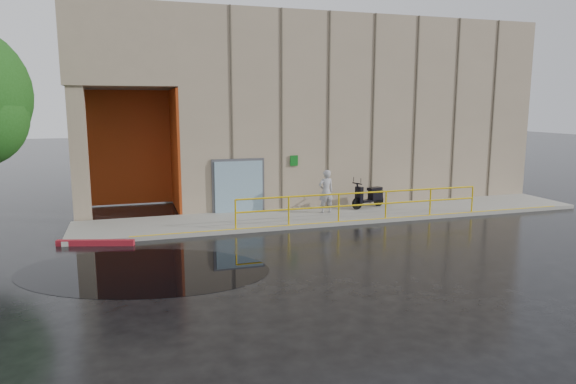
{
  "coord_description": "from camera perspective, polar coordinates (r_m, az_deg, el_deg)",
  "views": [
    {
      "loc": [
        -3.88,
        -13.67,
        4.32
      ],
      "look_at": [
        1.33,
        3.0,
        1.35
      ],
      "focal_mm": 32.0,
      "sensor_mm": 36.0,
      "label": 1
    }
  ],
  "objects": [
    {
      "name": "building",
      "position": [
        26.24,
        2.7,
        9.39
      ],
      "size": [
        20.0,
        10.17,
        8.0
      ],
      "color": "gray",
      "rests_on": "ground"
    },
    {
      "name": "sidewalk",
      "position": [
        20.26,
        5.97,
        -2.5
      ],
      "size": [
        20.0,
        3.0,
        0.15
      ],
      "primitive_type": "cube",
      "color": "#99968B",
      "rests_on": "ground"
    },
    {
      "name": "ground",
      "position": [
        14.86,
        -1.44,
        -7.26
      ],
      "size": [
        120.0,
        120.0,
        0.0
      ],
      "primitive_type": "plane",
      "color": "black",
      "rests_on": "ground"
    },
    {
      "name": "puddle",
      "position": [
        14.2,
        -15.77,
        -8.42
      ],
      "size": [
        7.61,
        5.99,
        0.01
      ],
      "primitive_type": "cube",
      "rotation": [
        0.0,
        0.0,
        -0.32
      ],
      "color": "black",
      "rests_on": "ground"
    },
    {
      "name": "guardrail",
      "position": [
        19.04,
        8.3,
        -1.48
      ],
      "size": [
        9.56,
        0.06,
        1.03
      ],
      "color": "#DFB70B",
      "rests_on": "sidewalk"
    },
    {
      "name": "scooter",
      "position": [
        21.24,
        8.97,
        0.26
      ],
      "size": [
        1.73,
        1.01,
        1.3
      ],
      "rotation": [
        0.0,
        0.0,
        0.31
      ],
      "color": "black",
      "rests_on": "sidewalk"
    },
    {
      "name": "person",
      "position": [
        20.02,
        4.24,
        0.07
      ],
      "size": [
        0.65,
        0.46,
        1.69
      ],
      "primitive_type": "imported",
      "rotation": [
        0.0,
        0.0,
        3.23
      ],
      "color": "#9B9B9F",
      "rests_on": "sidewalk"
    },
    {
      "name": "red_curb",
      "position": [
        17.1,
        -20.62,
        -5.3
      ],
      "size": [
        2.35,
        0.85,
        0.18
      ],
      "primitive_type": "cube",
      "rotation": [
        0.0,
        0.0,
        -0.29
      ],
      "color": "maroon",
      "rests_on": "ground"
    }
  ]
}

